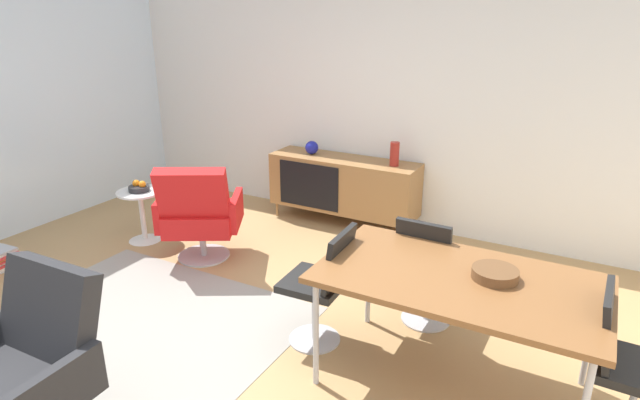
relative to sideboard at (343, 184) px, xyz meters
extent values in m
plane|color=tan|center=(0.33, -2.30, -0.44)|extent=(8.32, 8.32, 0.00)
cube|color=white|center=(0.33, 0.30, 0.96)|extent=(6.80, 0.12, 2.80)
cube|color=olive|center=(0.00, 0.00, 0.00)|extent=(1.60, 0.44, 0.56)
cube|color=black|center=(-0.30, -0.22, 0.00)|extent=(0.70, 0.01, 0.48)
cylinder|color=olive|center=(-0.74, -0.17, -0.36)|extent=(0.03, 0.03, 0.16)
cylinder|color=olive|center=(0.74, -0.17, -0.36)|extent=(0.03, 0.03, 0.16)
cylinder|color=olive|center=(-0.74, 0.17, -0.36)|extent=(0.03, 0.03, 0.16)
cylinder|color=olive|center=(0.74, 0.17, -0.36)|extent=(0.03, 0.03, 0.16)
ellipsoid|color=navy|center=(-0.38, 0.00, 0.35)|extent=(0.14, 0.14, 0.14)
cylinder|color=maroon|center=(0.56, 0.00, 0.40)|extent=(0.09, 0.09, 0.24)
cube|color=brown|center=(1.74, -2.03, 0.28)|extent=(1.60, 0.90, 0.04)
cylinder|color=#B7B7BC|center=(1.02, -2.42, -0.09)|extent=(0.04, 0.04, 0.70)
cylinder|color=#B7B7BC|center=(1.02, -1.64, -0.09)|extent=(0.04, 0.04, 0.70)
cylinder|color=#B7B7BC|center=(2.46, -1.64, -0.09)|extent=(0.04, 0.04, 0.70)
cylinder|color=brown|center=(1.92, -1.96, 0.33)|extent=(0.26, 0.26, 0.06)
cube|color=black|center=(0.79, -2.03, 0.01)|extent=(0.42, 0.42, 0.05)
cube|color=black|center=(0.97, -2.02, 0.23)|extent=(0.11, 0.38, 0.38)
cylinder|color=#B7B7BC|center=(0.79, -2.03, -0.23)|extent=(0.04, 0.04, 0.42)
cylinder|color=#B7B7BC|center=(0.79, -2.03, -0.43)|extent=(0.36, 0.36, 0.01)
cube|color=black|center=(2.69, -2.03, 0.01)|extent=(0.41, 0.41, 0.05)
cube|color=black|center=(2.51, -2.03, 0.23)|extent=(0.10, 0.38, 0.38)
cube|color=black|center=(1.39, -1.41, 0.01)|extent=(0.41, 0.41, 0.05)
cube|color=black|center=(1.39, -1.59, 0.23)|extent=(0.38, 0.09, 0.38)
cylinder|color=#B7B7BC|center=(1.39, -1.41, -0.23)|extent=(0.04, 0.04, 0.42)
cylinder|color=#B7B7BC|center=(1.39, -1.41, -0.43)|extent=(0.36, 0.36, 0.01)
cube|color=red|center=(-0.77, -1.37, -0.06)|extent=(0.80, 0.78, 0.20)
cube|color=red|center=(-0.65, -1.58, 0.25)|extent=(0.65, 0.53, 0.51)
cube|color=red|center=(-0.48, -1.21, 0.02)|extent=(0.30, 0.47, 0.28)
cube|color=red|center=(-1.06, -1.54, 0.02)|extent=(0.30, 0.47, 0.28)
cylinder|color=#B7B7BC|center=(-0.77, -1.37, -0.30)|extent=(0.06, 0.06, 0.28)
cylinder|color=#B7B7BC|center=(-0.77, -1.37, -0.43)|extent=(0.48, 0.48, 0.02)
cube|color=#262628|center=(-0.07, -3.58, -0.06)|extent=(0.62, 0.58, 0.20)
cube|color=#262628|center=(-0.07, -3.34, 0.25)|extent=(0.61, 0.28, 0.51)
cube|color=#262628|center=(0.26, -3.57, 0.02)|extent=(0.07, 0.51, 0.28)
cylinder|color=white|center=(-1.53, -1.37, 0.07)|extent=(0.44, 0.44, 0.02)
cylinder|color=white|center=(-1.53, -1.37, -0.19)|extent=(0.05, 0.05, 0.50)
cone|color=white|center=(-1.53, -1.37, -0.43)|extent=(0.32, 0.32, 0.02)
cylinder|color=#262628|center=(-1.53, -1.37, 0.11)|extent=(0.20, 0.20, 0.05)
sphere|color=orange|center=(-1.50, -1.36, 0.15)|extent=(0.07, 0.07, 0.07)
sphere|color=orange|center=(-1.57, -1.36, 0.15)|extent=(0.07, 0.07, 0.07)
cube|color=gray|center=(-0.42, -2.48, -0.44)|extent=(2.20, 1.70, 0.01)
camera|label=1|loc=(2.33, -4.75, 1.73)|focal=29.43mm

